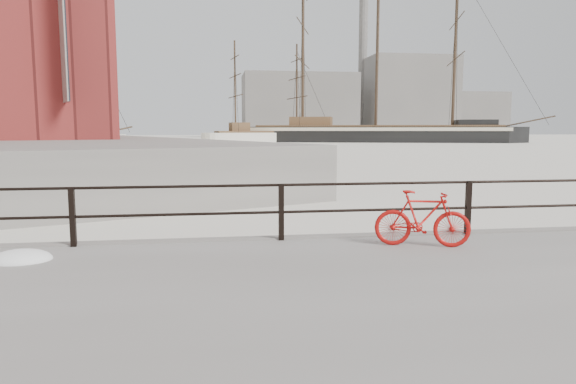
{
  "coord_description": "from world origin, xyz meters",
  "views": [
    {
      "loc": [
        -4.66,
        -8.98,
        2.3
      ],
      "look_at": [
        -3.14,
        1.5,
        1.0
      ],
      "focal_mm": 32.0,
      "sensor_mm": 36.0,
      "label": 1
    }
  ],
  "objects_px": {
    "schooner_left": "(41,146)",
    "schooner_mid": "(267,142)",
    "bicycle": "(422,219)",
    "barque_black": "(375,142)"
  },
  "relations": [
    {
      "from": "bicycle",
      "to": "schooner_mid",
      "type": "bearing_deg",
      "value": 103.33
    },
    {
      "from": "bicycle",
      "to": "schooner_left",
      "type": "height_order",
      "value": "schooner_left"
    },
    {
      "from": "barque_black",
      "to": "schooner_left",
      "type": "xyz_separation_m",
      "value": [
        -52.36,
        -15.21,
        0.0
      ]
    },
    {
      "from": "schooner_left",
      "to": "schooner_mid",
      "type": "bearing_deg",
      "value": 0.33
    },
    {
      "from": "barque_black",
      "to": "schooner_left",
      "type": "bearing_deg",
      "value": -146.35
    },
    {
      "from": "bicycle",
      "to": "schooner_mid",
      "type": "relative_size",
      "value": 0.06
    },
    {
      "from": "schooner_left",
      "to": "bicycle",
      "type": "bearing_deg",
      "value": -96.9
    },
    {
      "from": "schooner_left",
      "to": "barque_black",
      "type": "bearing_deg",
      "value": -12.72
    },
    {
      "from": "bicycle",
      "to": "schooner_left",
      "type": "xyz_separation_m",
      "value": [
        -26.86,
        66.42,
        -0.82
      ]
    },
    {
      "from": "bicycle",
      "to": "barque_black",
      "type": "xyz_separation_m",
      "value": [
        25.5,
        81.63,
        -0.82
      ]
    }
  ]
}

